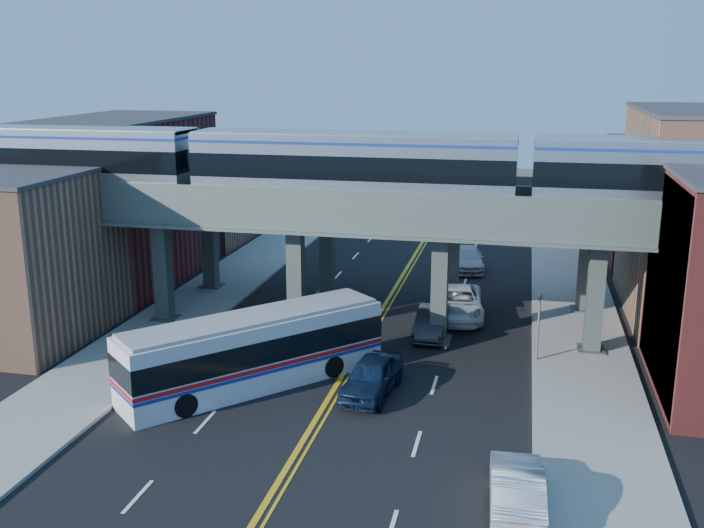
{
  "coord_description": "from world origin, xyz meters",
  "views": [
    {
      "loc": [
        8.12,
        -32.3,
        14.75
      ],
      "look_at": [
        -0.26,
        5.53,
        4.74
      ],
      "focal_mm": 40.0,
      "sensor_mm": 36.0,
      "label": 1
    }
  ],
  "objects_px": {
    "car_lane_b": "(432,322)",
    "car_lane_d": "(468,259)",
    "stop_sign": "(352,336)",
    "car_lane_a": "(372,376)",
    "traffic_signal": "(539,319)",
    "car_parked_curb": "(517,488)",
    "transit_train": "(353,165)",
    "transit_bus": "(254,351)",
    "car_lane_c": "(458,303)"
  },
  "relations": [
    {
      "from": "transit_train",
      "to": "traffic_signal",
      "type": "height_order",
      "value": "transit_train"
    },
    {
      "from": "transit_train",
      "to": "traffic_signal",
      "type": "xyz_separation_m",
      "value": [
        9.97,
        -2.0,
        -7.18
      ]
    },
    {
      "from": "stop_sign",
      "to": "car_parked_curb",
      "type": "height_order",
      "value": "stop_sign"
    },
    {
      "from": "car_lane_c",
      "to": "car_parked_curb",
      "type": "distance_m",
      "value": 20.85
    },
    {
      "from": "traffic_signal",
      "to": "car_lane_c",
      "type": "relative_size",
      "value": 0.65
    },
    {
      "from": "transit_train",
      "to": "car_lane_a",
      "type": "height_order",
      "value": "transit_train"
    },
    {
      "from": "car_lane_b",
      "to": "car_lane_c",
      "type": "bearing_deg",
      "value": 74.36
    },
    {
      "from": "transit_train",
      "to": "transit_bus",
      "type": "distance_m",
      "value": 11.43
    },
    {
      "from": "transit_bus",
      "to": "car_parked_curb",
      "type": "distance_m",
      "value": 14.7
    },
    {
      "from": "car_lane_d",
      "to": "car_lane_a",
      "type": "bearing_deg",
      "value": -103.54
    },
    {
      "from": "transit_bus",
      "to": "stop_sign",
      "type": "bearing_deg",
      "value": -12.91
    },
    {
      "from": "transit_train",
      "to": "car_lane_b",
      "type": "height_order",
      "value": "transit_train"
    },
    {
      "from": "transit_train",
      "to": "car_parked_curb",
      "type": "distance_m",
      "value": 20.38
    },
    {
      "from": "stop_sign",
      "to": "car_lane_a",
      "type": "distance_m",
      "value": 3.15
    },
    {
      "from": "stop_sign",
      "to": "traffic_signal",
      "type": "height_order",
      "value": "traffic_signal"
    },
    {
      "from": "traffic_signal",
      "to": "car_lane_d",
      "type": "distance_m",
      "value": 18.52
    },
    {
      "from": "transit_train",
      "to": "car_lane_c",
      "type": "height_order",
      "value": "transit_train"
    },
    {
      "from": "stop_sign",
      "to": "car_parked_curb",
      "type": "distance_m",
      "value": 13.71
    },
    {
      "from": "traffic_signal",
      "to": "car_lane_c",
      "type": "bearing_deg",
      "value": 124.96
    },
    {
      "from": "car_lane_b",
      "to": "car_lane_d",
      "type": "height_order",
      "value": "car_lane_d"
    },
    {
      "from": "traffic_signal",
      "to": "transit_bus",
      "type": "relative_size",
      "value": 0.36
    },
    {
      "from": "stop_sign",
      "to": "car_parked_curb",
      "type": "bearing_deg",
      "value": -53.53
    },
    {
      "from": "car_lane_b",
      "to": "car_parked_curb",
      "type": "height_order",
      "value": "car_parked_curb"
    },
    {
      "from": "transit_train",
      "to": "car_lane_c",
      "type": "distance_m",
      "value": 11.12
    },
    {
      "from": "car_lane_b",
      "to": "car_lane_d",
      "type": "bearing_deg",
      "value": 87.97
    },
    {
      "from": "transit_bus",
      "to": "car_parked_curb",
      "type": "xyz_separation_m",
      "value": [
        12.17,
        -8.19,
        -0.86
      ]
    },
    {
      "from": "traffic_signal",
      "to": "car_lane_a",
      "type": "xyz_separation_m",
      "value": [
        -7.4,
        -5.62,
        -1.45
      ]
    },
    {
      "from": "car_parked_curb",
      "to": "stop_sign",
      "type": "bearing_deg",
      "value": -56.57
    },
    {
      "from": "car_lane_a",
      "to": "transit_train",
      "type": "bearing_deg",
      "value": 114.89
    },
    {
      "from": "car_lane_c",
      "to": "car_lane_a",
      "type": "bearing_deg",
      "value": -109.07
    },
    {
      "from": "transit_train",
      "to": "stop_sign",
      "type": "height_order",
      "value": "transit_train"
    },
    {
      "from": "traffic_signal",
      "to": "car_lane_b",
      "type": "distance_m",
      "value": 6.51
    },
    {
      "from": "traffic_signal",
      "to": "transit_train",
      "type": "bearing_deg",
      "value": 168.66
    },
    {
      "from": "car_lane_d",
      "to": "car_parked_curb",
      "type": "distance_m",
      "value": 32.07
    },
    {
      "from": "transit_train",
      "to": "car_lane_b",
      "type": "relative_size",
      "value": 11.12
    },
    {
      "from": "car_lane_c",
      "to": "transit_train",
      "type": "bearing_deg",
      "value": -146.1
    },
    {
      "from": "car_lane_b",
      "to": "car_lane_d",
      "type": "distance_m",
      "value": 14.95
    },
    {
      "from": "stop_sign",
      "to": "car_lane_a",
      "type": "xyz_separation_m",
      "value": [
        1.5,
        -2.62,
        -0.91
      ]
    },
    {
      "from": "traffic_signal",
      "to": "car_lane_d",
      "type": "bearing_deg",
      "value": 105.15
    },
    {
      "from": "transit_bus",
      "to": "car_parked_curb",
      "type": "relative_size",
      "value": 2.26
    },
    {
      "from": "transit_bus",
      "to": "car_lane_c",
      "type": "xyz_separation_m",
      "value": [
        8.4,
        12.32,
        -0.81
      ]
    },
    {
      "from": "transit_bus",
      "to": "car_lane_c",
      "type": "distance_m",
      "value": 14.93
    },
    {
      "from": "traffic_signal",
      "to": "car_lane_c",
      "type": "xyz_separation_m",
      "value": [
        -4.55,
        6.51,
        -1.43
      ]
    },
    {
      "from": "traffic_signal",
      "to": "car_lane_a",
      "type": "relative_size",
      "value": 0.82
    },
    {
      "from": "car_lane_a",
      "to": "car_lane_d",
      "type": "xyz_separation_m",
      "value": [
        2.58,
        23.44,
        -0.06
      ]
    },
    {
      "from": "stop_sign",
      "to": "car_lane_b",
      "type": "bearing_deg",
      "value": 61.01
    },
    {
      "from": "transit_train",
      "to": "car_lane_b",
      "type": "bearing_deg",
      "value": 11.58
    },
    {
      "from": "car_lane_d",
      "to": "car_parked_curb",
      "type": "relative_size",
      "value": 1.08
    },
    {
      "from": "traffic_signal",
      "to": "car_parked_curb",
      "type": "bearing_deg",
      "value": -93.15
    },
    {
      "from": "stop_sign",
      "to": "car_lane_b",
      "type": "relative_size",
      "value": 0.56
    }
  ]
}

